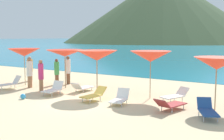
% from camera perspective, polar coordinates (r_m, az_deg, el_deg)
% --- Properties ---
extents(ground_plane, '(50.00, 100.00, 0.30)m').
position_cam_1_polar(ground_plane, '(22.32, 9.92, -1.66)').
color(ground_plane, beige).
extents(headland_hill, '(102.75, 102.75, 34.86)m').
position_cam_1_polar(headland_hill, '(152.35, 10.21, 12.02)').
color(headland_hill, '#384C2D').
rests_on(headland_hill, ground_plane).
extents(umbrella_0, '(1.97, 1.97, 2.33)m').
position_cam_1_polar(umbrella_0, '(18.65, -17.21, 3.40)').
color(umbrella_0, '#9E7F59').
rests_on(umbrella_0, ground_plane).
extents(umbrella_1, '(2.46, 2.46, 2.29)m').
position_cam_1_polar(umbrella_1, '(17.09, -9.43, 3.36)').
color(umbrella_1, '#9E7F59').
rests_on(umbrella_1, ground_plane).
extents(umbrella_2, '(2.40, 2.40, 2.36)m').
position_cam_1_polar(umbrella_2, '(14.85, -3.05, 2.92)').
color(umbrella_2, '#9E7F59').
rests_on(umbrella_2, ground_plane).
extents(umbrella_3, '(2.09, 2.09, 2.37)m').
position_cam_1_polar(umbrella_3, '(14.09, 7.75, 2.72)').
color(umbrella_3, '#9E7F59').
rests_on(umbrella_3, ground_plane).
extents(umbrella_4, '(1.92, 1.92, 2.21)m').
position_cam_1_polar(umbrella_4, '(12.70, 20.28, 1.24)').
color(umbrella_4, '#9E7F59').
rests_on(umbrella_4, ground_plane).
extents(lounge_chair_0, '(0.85, 1.40, 0.65)m').
position_cam_1_polar(lounge_chair_0, '(13.06, 1.61, -5.69)').
color(lounge_chair_0, white).
rests_on(lounge_chair_0, ground_plane).
extents(lounge_chair_1, '(1.15, 1.52, 0.67)m').
position_cam_1_polar(lounge_chair_1, '(11.43, 18.56, -7.59)').
color(lounge_chair_1, '#1E478C').
rests_on(lounge_chair_1, ground_plane).
extents(lounge_chair_2, '(1.09, 1.56, 0.64)m').
position_cam_1_polar(lounge_chair_2, '(13.80, 12.58, -4.96)').
color(lounge_chair_2, white).
rests_on(lounge_chair_2, ground_plane).
extents(lounge_chair_3, '(0.67, 1.40, 0.56)m').
position_cam_1_polar(lounge_chair_3, '(16.04, -6.00, -3.44)').
color(lounge_chair_3, white).
rests_on(lounge_chair_3, ground_plane).
extents(lounge_chair_4, '(0.76, 1.55, 0.72)m').
position_cam_1_polar(lounge_chair_4, '(17.86, -19.95, -2.51)').
color(lounge_chair_4, white).
rests_on(lounge_chair_4, ground_plane).
extents(lounge_chair_5, '(0.78, 1.31, 0.69)m').
position_cam_1_polar(lounge_chair_5, '(15.32, -11.69, -3.75)').
color(lounge_chair_5, white).
rests_on(lounge_chair_5, ground_plane).
extents(lounge_chair_6, '(0.97, 1.70, 0.58)m').
position_cam_1_polar(lounge_chair_6, '(12.10, 11.60, -6.75)').
color(lounge_chair_6, '#A53333').
rests_on(lounge_chair_6, ground_plane).
extents(lounge_chair_7, '(0.68, 1.48, 0.63)m').
position_cam_1_polar(lounge_chair_7, '(13.67, -3.65, -4.93)').
color(lounge_chair_7, '#D8BF4C').
rests_on(lounge_chair_7, ground_plane).
extents(beachgoer_0, '(0.35, 0.35, 1.83)m').
position_cam_1_polar(beachgoer_0, '(17.78, -16.22, -0.31)').
color(beachgoer_0, '#A3704C').
rests_on(beachgoer_0, ground_plane).
extents(beachgoer_1, '(0.33, 0.33, 1.82)m').
position_cam_1_polar(beachgoer_1, '(18.56, -8.79, 0.16)').
color(beachgoer_1, brown).
rests_on(beachgoer_1, ground_plane).
extents(beachgoer_2, '(0.37, 0.37, 1.70)m').
position_cam_1_polar(beachgoer_2, '(20.45, -16.11, 0.34)').
color(beachgoer_2, '#DBAA84').
rests_on(beachgoer_2, ground_plane).
extents(beachgoer_3, '(0.29, 0.29, 1.78)m').
position_cam_1_polar(beachgoer_3, '(16.40, -14.08, -0.86)').
color(beachgoer_3, '#A3704C').
rests_on(beachgoer_3, ground_plane).
extents(beachgoer_4, '(0.31, 0.31, 1.66)m').
position_cam_1_polar(beachgoer_4, '(18.57, -11.03, -0.16)').
color(beachgoer_4, brown).
rests_on(beachgoer_4, ground_plane).
extents(beach_ball, '(0.26, 0.26, 0.26)m').
position_cam_1_polar(beach_ball, '(14.73, -17.41, -5.07)').
color(beach_ball, '#3399D8').
rests_on(beach_ball, ground_plane).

